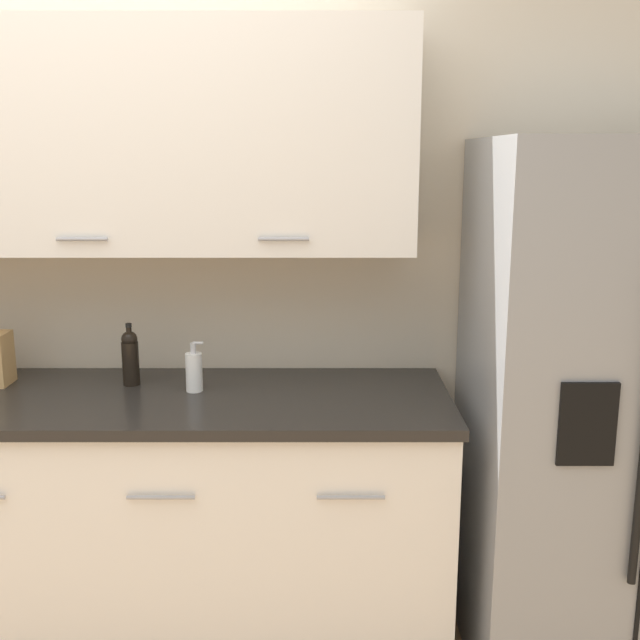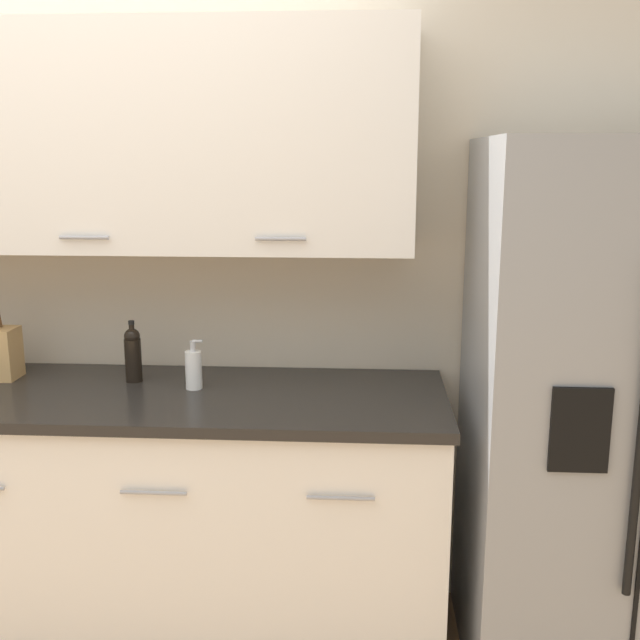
% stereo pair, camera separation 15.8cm
% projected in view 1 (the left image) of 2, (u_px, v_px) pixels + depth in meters
% --- Properties ---
extents(wall_back, '(10.00, 0.39, 2.60)m').
position_uv_depth(wall_back, '(72.00, 231.00, 2.63)').
color(wall_back, beige).
rests_on(wall_back, ground_plane).
extents(counter_unit, '(2.34, 0.64, 0.91)m').
position_uv_depth(counter_unit, '(100.00, 519.00, 2.55)').
color(counter_unit, black).
rests_on(counter_unit, ground_plane).
extents(refrigerator, '(0.85, 0.73, 1.73)m').
position_uv_depth(refrigerator, '(603.00, 411.00, 2.43)').
color(refrigerator, gray).
rests_on(refrigerator, ground_plane).
extents(soap_dispenser, '(0.06, 0.06, 0.17)m').
position_uv_depth(soap_dispenser, '(191.00, 371.00, 2.48)').
color(soap_dispenser, white).
rests_on(soap_dispenser, counter_unit).
extents(oil_bottle, '(0.06, 0.06, 0.21)m').
position_uv_depth(oil_bottle, '(127.00, 357.00, 2.54)').
color(oil_bottle, black).
rests_on(oil_bottle, counter_unit).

